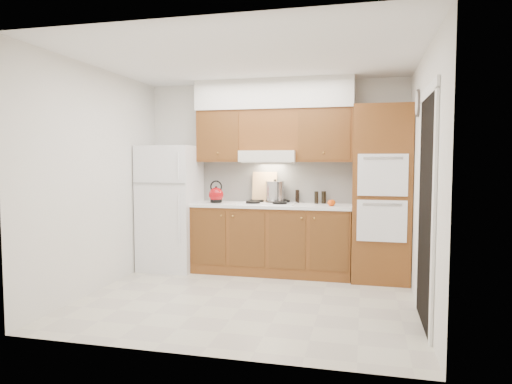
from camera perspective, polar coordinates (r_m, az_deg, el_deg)
floor at (r=5.16m, az=-1.06°, el=-13.22°), size 3.60×3.60×0.00m
ceiling at (r=5.03m, az=-1.10°, el=16.32°), size 3.60×3.60×0.00m
wall_back at (r=6.39m, az=2.28°, el=2.00°), size 3.60×0.02×2.60m
wall_left at (r=5.65m, az=-19.05°, el=1.50°), size 0.02×3.00×2.60m
wall_right at (r=4.81m, az=20.19°, el=1.05°), size 0.02×3.00×2.60m
fridge at (r=6.50m, az=-10.60°, el=-1.92°), size 0.75×0.72×1.72m
base_cabinets at (r=6.18m, az=1.95°, el=-6.00°), size 2.11×0.60×0.90m
countertop at (r=6.11m, az=1.94°, el=-1.67°), size 2.13×0.62×0.04m
backsplash at (r=6.37m, az=2.48°, el=1.27°), size 2.11×0.03×0.56m
oven_cabinet at (r=5.96m, az=15.37°, el=-0.22°), size 0.70×0.65×2.20m
upper_cab_left at (r=6.41m, az=-4.32°, el=6.91°), size 0.63×0.33×0.70m
upper_cab_right at (r=6.13m, az=8.62°, el=7.01°), size 0.73×0.33×0.70m
range_hood at (r=6.17m, az=1.66°, el=4.48°), size 0.75×0.45×0.15m
upper_cab_over_hood at (r=6.24m, az=1.78°, el=7.69°), size 0.75×0.33×0.55m
soffit at (r=6.26m, az=2.22°, el=12.05°), size 2.13×0.36×0.40m
cooktop at (r=6.13m, az=1.52°, el=-1.40°), size 0.74×0.50×0.01m
doorway at (r=4.48m, az=20.49°, el=-2.38°), size 0.02×0.90×2.10m
wall_clock at (r=5.38m, az=19.56°, el=10.44°), size 0.02×0.30×0.30m
kettle at (r=6.24m, az=-5.00°, el=-0.35°), size 0.24×0.24×0.20m
cutting_board at (r=6.29m, az=1.09°, el=0.51°), size 0.35×0.15×0.44m
stock_pot at (r=6.21m, az=2.38°, el=0.09°), size 0.33×0.33×0.26m
condiment_a at (r=6.28m, az=5.17°, el=-0.53°), size 0.06×0.06×0.18m
condiment_b at (r=6.18m, az=7.56°, el=-0.69°), size 0.06×0.06×0.17m
condiment_c at (r=6.19m, az=8.46°, el=-0.67°), size 0.07×0.07×0.17m
orange_near at (r=5.89m, az=9.32°, el=-1.35°), size 0.09×0.09×0.08m
orange_far at (r=5.91m, az=9.51°, el=-1.33°), size 0.10×0.10×0.08m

